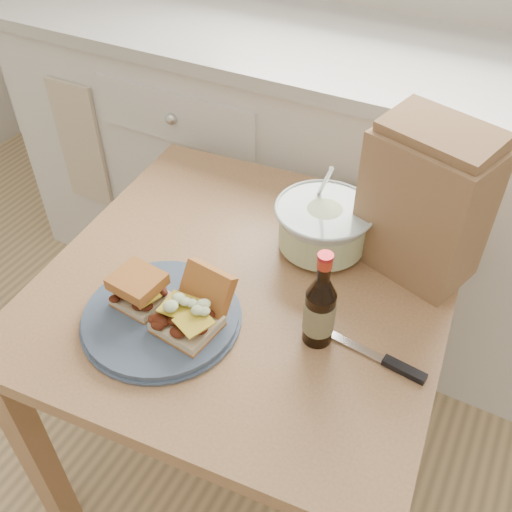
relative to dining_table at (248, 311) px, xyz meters
The scene contains 9 objects.
cabinet_run 0.77m from the dining_table, 89.91° to the left, with size 2.50×0.64×0.94m.
dining_table is the anchor object (origin of this frame).
plate 0.24m from the dining_table, 116.75° to the right, with size 0.31×0.31×0.02m, color #455670.
sandwich_left 0.28m from the dining_table, 129.51° to the right, with size 0.10×0.10×0.07m.
sandwich_right 0.23m from the dining_table, 98.29° to the right, with size 0.12×0.17×0.10m.
coleslaw_bowl 0.25m from the dining_table, 59.16° to the left, with size 0.22×0.22×0.22m.
beer_bottle 0.28m from the dining_table, 22.66° to the right, with size 0.06×0.06×0.22m.
knife 0.37m from the dining_table, 12.98° to the right, with size 0.21×0.04×0.01m.
paper_bag 0.45m from the dining_table, 35.97° to the left, with size 0.24×0.15×0.31m, color #9F744C.
Camera 1 is at (0.43, 0.17, 1.56)m, focal length 40.00 mm.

